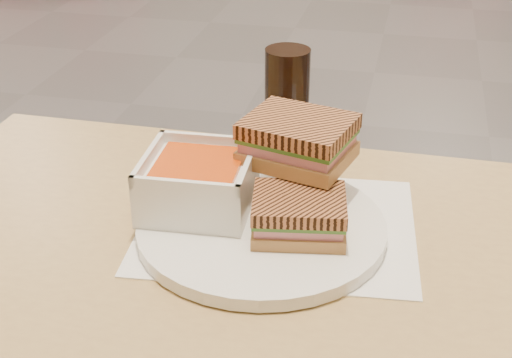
% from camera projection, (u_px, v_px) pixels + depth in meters
% --- Properties ---
extents(tray_liner, '(0.36, 0.29, 0.00)m').
position_uv_depth(tray_liner, '(277.00, 225.00, 0.90)').
color(tray_liner, white).
rests_on(tray_liner, main_table).
extents(plate, '(0.30, 0.30, 0.02)m').
position_uv_depth(plate, '(261.00, 228.00, 0.87)').
color(plate, white).
rests_on(plate, tray_liner).
extents(soup_bowl, '(0.14, 0.14, 0.07)m').
position_uv_depth(soup_bowl, '(199.00, 184.00, 0.89)').
color(soup_bowl, white).
rests_on(soup_bowl, plate).
extents(panini_lower, '(0.12, 0.10, 0.05)m').
position_uv_depth(panini_lower, '(299.00, 215.00, 0.84)').
color(panini_lower, '#B87743').
rests_on(panini_lower, plate).
extents(panini_upper, '(0.15, 0.13, 0.06)m').
position_uv_depth(panini_upper, '(298.00, 140.00, 0.89)').
color(panini_upper, '#B87743').
rests_on(panini_upper, panini_lower).
extents(cola_glass, '(0.07, 0.07, 0.14)m').
position_uv_depth(cola_glass, '(287.00, 96.00, 1.08)').
color(cola_glass, black).
rests_on(cola_glass, main_table).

